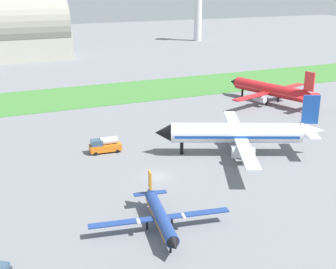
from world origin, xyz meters
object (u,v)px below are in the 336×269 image
(airplane_foreground_turboprop, at_px, (160,216))
(airplane_parked_jet_far, at_px, (270,90))
(control_tower, at_px, (198,5))
(fuel_truck_midfield, at_px, (105,145))
(airplane_midfield_jet, at_px, (239,133))

(airplane_foreground_turboprop, bearing_deg, airplane_parked_jet_far, 142.63)
(airplane_foreground_turboprop, distance_m, control_tower, 213.31)
(airplane_parked_jet_far, bearing_deg, fuel_truck_midfield, 91.60)
(fuel_truck_midfield, xyz_separation_m, control_tower, (99.25, 154.11, 18.22))
(airplane_midfield_jet, height_order, airplane_parked_jet_far, airplane_midfield_jet)
(fuel_truck_midfield, bearing_deg, control_tower, -118.95)
(airplane_midfield_jet, bearing_deg, control_tower, -90.36)
(airplane_foreground_turboprop, xyz_separation_m, fuel_truck_midfield, (1.18, 33.26, -0.67))
(control_tower, bearing_deg, fuel_truck_midfield, -122.78)
(airplane_midfield_jet, relative_size, fuel_truck_midfield, 5.02)
(airplane_foreground_turboprop, distance_m, fuel_truck_midfield, 33.29)
(airplane_parked_jet_far, bearing_deg, airplane_foreground_turboprop, 115.21)
(airplane_foreground_turboprop, xyz_separation_m, airplane_parked_jet_far, (56.16, 52.95, 1.69))
(airplane_parked_jet_far, height_order, control_tower, control_tower)
(airplane_midfield_jet, distance_m, fuel_truck_midfield, 27.86)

